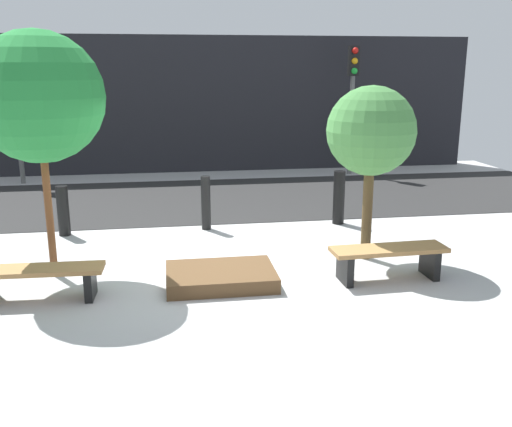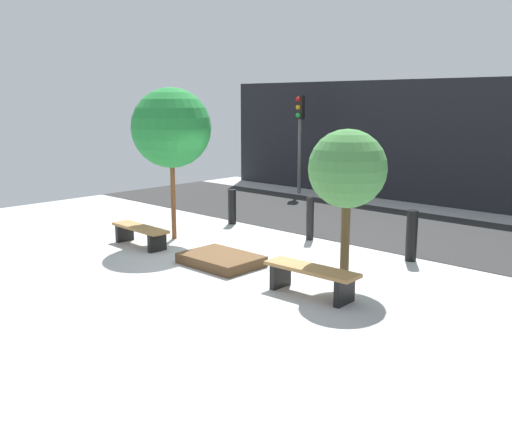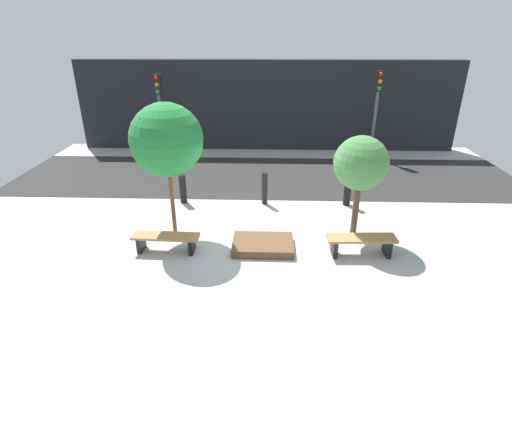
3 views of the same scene
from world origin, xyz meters
name	(u,v)px [view 1 (image 1 of 3)]	position (x,y,z in m)	size (l,w,h in m)	color
ground_plane	(218,275)	(0.00, 0.00, 0.00)	(18.00, 18.00, 0.00)	#AEAEAE
road_strip	(199,199)	(0.00, 4.87, 0.01)	(18.00, 4.42, 0.01)	#282828
building_facade	(189,105)	(0.00, 8.64, 1.87)	(16.20, 0.50, 3.74)	black
bench_left	(39,277)	(-2.33, -0.55, 0.31)	(1.63, 0.48, 0.43)	black
bench_right	(389,257)	(2.33, -0.55, 0.33)	(1.64, 0.52, 0.47)	black
planter_bed	(221,277)	(0.00, -0.35, 0.10)	(1.49, 1.05, 0.20)	brown
tree_behind_left_bench	(38,97)	(-2.33, 0.38, 2.51)	(1.77, 1.77, 3.40)	brown
tree_behind_right_bench	(371,132)	(2.33, 0.38, 1.96)	(1.33, 1.33, 2.65)	#4D3B22
bollard_far_left	(63,211)	(-2.51, 2.41, 0.44)	(0.21, 0.21, 0.89)	black
bollard_left	(206,203)	(0.00, 2.41, 0.49)	(0.17, 0.17, 0.99)	black
bollard_center	(339,198)	(2.51, 2.41, 0.51)	(0.22, 0.22, 1.01)	black
traffic_light_west	(14,93)	(-4.34, 7.37, 2.28)	(0.28, 0.27, 3.28)	#595959
traffic_light_mid_west	(353,86)	(4.34, 7.37, 2.39)	(0.28, 0.27, 3.44)	#5E5E5E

